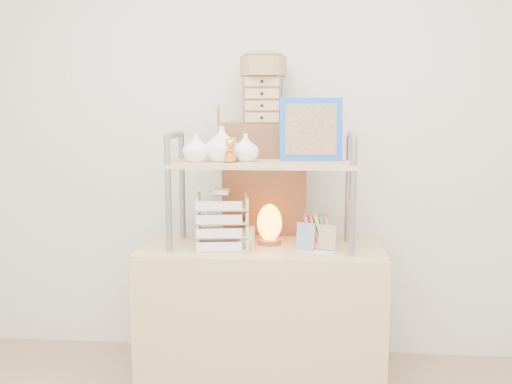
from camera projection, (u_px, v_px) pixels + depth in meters
room_shell at (243, 28)px, 1.90m from camera, size 3.42×3.41×2.61m
desk at (262, 319)px, 2.88m from camera, size 1.20×0.50×0.75m
cabinet at (263, 244)px, 3.21m from camera, size 0.48×0.29×1.35m
hutch at (253, 160)px, 2.78m from camera, size 0.90×0.34×0.73m
letter_tray at (222, 224)px, 2.79m from camera, size 0.27×0.26×0.29m
salt_lamp at (269, 224)px, 2.87m from camera, size 0.13×0.13×0.20m
desk_clock at (246, 238)px, 2.76m from camera, size 0.08×0.04×0.11m
postcard_stand at (316, 243)px, 2.73m from camera, size 0.20×0.12×0.14m
drawer_chest at (263, 100)px, 3.07m from camera, size 0.20×0.16×0.25m
woven_basket at (263, 67)px, 3.04m from camera, size 0.25×0.25×0.10m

